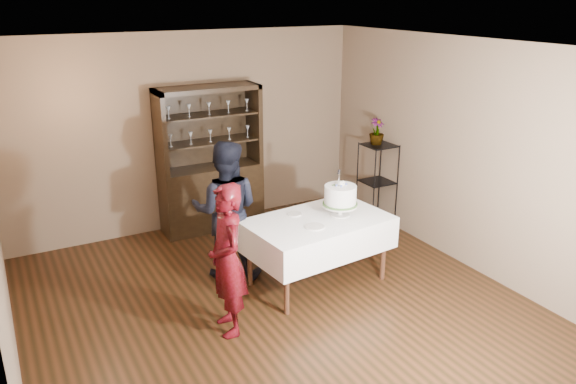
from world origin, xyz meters
The scene contains 13 objects.
floor centered at (0.00, 0.00, 0.00)m, with size 5.00×5.00×0.00m, color black.
ceiling centered at (0.00, 0.00, 2.70)m, with size 5.00×5.00×0.00m, color white.
back_wall centered at (0.00, 2.50, 1.35)m, with size 5.00×0.02×2.70m, color #725E49.
wall_right centered at (2.50, 0.00, 1.35)m, with size 0.02×5.00×2.70m, color #725E49.
china_hutch centered at (0.20, 2.25, 0.66)m, with size 1.40×0.48×2.00m.
plant_etagere centered at (2.28, 1.20, 0.65)m, with size 0.42×0.42×1.20m.
cake_table centered at (0.66, 0.14, 0.60)m, with size 1.66×1.12×0.78m.
woman centered at (-0.61, -0.27, 0.76)m, with size 0.56×0.36×1.52m, color #3D0705.
man centered at (-0.18, 0.79, 0.82)m, with size 0.80×0.62×1.64m, color black.
cake centered at (0.93, 0.12, 1.01)m, with size 0.40×0.40×0.55m.
plate_near centered at (0.50, -0.04, 0.79)m, with size 0.21×0.21×0.01m, color beige.
plate_far centered at (0.49, 0.38, 0.79)m, with size 0.16×0.16×0.01m, color beige.
potted_plant centered at (2.26, 1.24, 1.37)m, with size 0.20×0.20×0.36m, color #446D34.
Camera 1 is at (-2.39, -4.77, 3.17)m, focal length 35.00 mm.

